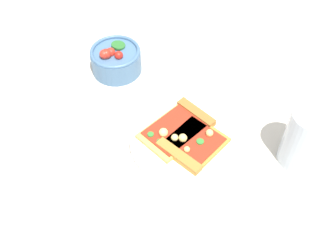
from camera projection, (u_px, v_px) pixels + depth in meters
ground_plane at (187, 127)px, 0.83m from camera, size 2.40×2.40×0.00m
plate at (185, 140)px, 0.80m from camera, size 0.22×0.22×0.01m
pizza_slice_near at (191, 145)px, 0.78m from camera, size 0.14×0.15×0.02m
pizza_slice_far at (179, 127)px, 0.81m from camera, size 0.15×0.17×0.02m
salad_bowl at (116, 60)px, 0.92m from camera, size 0.11×0.11×0.07m
soda_glass at (304, 140)px, 0.74m from camera, size 0.08×0.08×0.13m
paper_napkin at (78, 187)px, 0.74m from camera, size 0.15×0.14×0.00m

